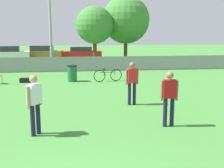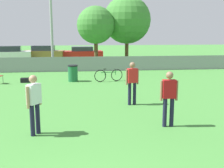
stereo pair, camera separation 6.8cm
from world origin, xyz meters
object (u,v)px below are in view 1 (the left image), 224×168
bicycle_sideline (108,75)px  parked_car_tan (42,53)px  player_defender_red (169,95)px  light_pole (49,1)px  parked_car_red (81,53)px  player_receiver_white (35,101)px  tree_far_right (126,20)px  trash_bin (72,73)px  parked_car_white (9,54)px  gear_bag_sideline (25,80)px  player_thrower_red (132,80)px  tree_near_pole (95,25)px

bicycle_sideline → parked_car_tan: bearing=99.5°
player_defender_red → light_pole: bearing=112.0°
parked_car_red → player_receiver_white: bearing=-96.0°
tree_far_right → trash_bin: size_ratio=6.13×
light_pole → parked_car_white: (-4.99, 7.97, -4.47)m
gear_bag_sideline → parked_car_tan: parked_car_tan is taller
player_receiver_white → bicycle_sideline: size_ratio=1.00×
bicycle_sideline → gear_bag_sideline: bicycle_sideline is taller
tree_far_right → player_thrower_red: size_ratio=3.47×
bicycle_sideline → gear_bag_sideline: (-4.88, 0.24, -0.24)m
player_receiver_white → gear_bag_sideline: bearing=46.7°
tree_far_right → gear_bag_sideline: (-7.44, -8.20, -3.83)m
player_defender_red → parked_car_red: size_ratio=0.38×
light_pole → tree_near_pole: bearing=23.0°
player_receiver_white → gear_bag_sideline: (-1.81, 8.82, -0.88)m
player_receiver_white → player_defender_red: 4.03m
gear_bag_sideline → parked_car_white: size_ratio=0.14×
player_receiver_white → parked_car_red: 23.97m
light_pole → player_receiver_white: 14.94m
light_pole → parked_car_white: bearing=122.1°
player_receiver_white → gear_bag_sideline: player_receiver_white is taller
player_receiver_white → bicycle_sideline: player_receiver_white is taller
light_pole → trash_bin: (1.64, -5.47, -4.70)m
trash_bin → parked_car_white: 14.98m
player_defender_red → bicycle_sideline: size_ratio=1.00×
tree_far_right → player_receiver_white: bearing=-108.3°
player_thrower_red → gear_bag_sideline: (-5.22, 5.81, -0.88)m
gear_bag_sideline → parked_car_white: (-3.87, 13.47, 0.60)m
tree_near_pole → trash_bin: 7.78m
parked_car_white → parked_car_tan: bearing=10.4°
tree_near_pole → parked_car_tan: (-5.23, 7.51, -2.76)m
trash_bin → parked_car_white: bearing=116.3°
player_defender_red → parked_car_white: player_defender_red is taller
player_defender_red → gear_bag_sideline: player_defender_red is taller
trash_bin → tree_near_pole: bearing=75.1°
player_receiver_white → tree_near_pole: bearing=25.1°
parked_car_red → player_thrower_red: bearing=-87.2°
parked_car_white → tree_far_right: bearing=-32.1°
parked_car_tan → tree_near_pole: bearing=-49.5°
tree_far_right → player_thrower_red: bearing=-99.0°
gear_bag_sideline → parked_car_red: parked_car_red is taller
parked_car_tan → gear_bag_sideline: bearing=-81.8°
light_pole → parked_car_tan: 10.20m
player_receiver_white → player_defender_red: bearing=-51.6°
trash_bin → gear_bag_sideline: (-2.76, -0.04, -0.36)m
tree_near_pole → gear_bag_sideline: size_ratio=8.67×
tree_far_right → gear_bag_sideline: bearing=-132.2°
tree_far_right → trash_bin: tree_far_right is taller
tree_far_right → player_defender_red: 17.12m
trash_bin → gear_bag_sideline: bearing=-179.2°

